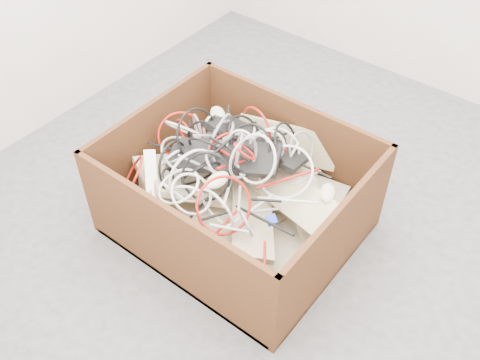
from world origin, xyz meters
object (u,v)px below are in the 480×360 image
Objects in this scene: power_strip_left at (219,148)px; power_strip_right at (151,175)px; cardboard_box at (235,206)px; vga_plug at (272,220)px.

power_strip_left is 0.35m from power_strip_right.
power_strip_left is (-0.15, 0.08, 0.23)m from cardboard_box.
cardboard_box is at bearing -166.26° from vga_plug.
cardboard_box is at bearing -53.04° from power_strip_left.
vga_plug is at bearing 54.58° from power_strip_right.
power_strip_right is at bearing -131.25° from vga_plug.
cardboard_box is 4.01× the size of power_strip_right.
power_strip_left is at bearing 153.36° from cardboard_box.
power_strip_left is 0.49m from vga_plug.
power_strip_right is (-0.13, -0.32, -0.01)m from power_strip_left.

